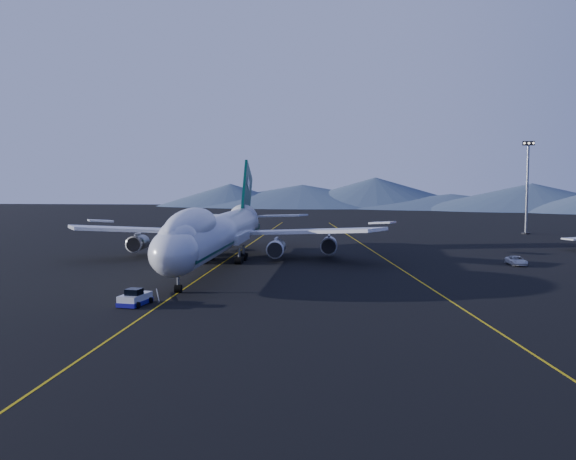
# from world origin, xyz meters

# --- Properties ---
(ground) EXTENTS (500.00, 500.00, 0.00)m
(ground) POSITION_xyz_m (0.00, 0.00, 0.00)
(ground) COLOR black
(ground) RESTS_ON ground
(taxiway_line_main) EXTENTS (0.25, 220.00, 0.01)m
(taxiway_line_main) POSITION_xyz_m (0.00, 0.00, 0.01)
(taxiway_line_main) COLOR gold
(taxiway_line_main) RESTS_ON ground
(taxiway_line_side) EXTENTS (28.08, 198.09, 0.01)m
(taxiway_line_side) POSITION_xyz_m (30.00, 10.00, 0.01)
(taxiway_line_side) COLOR gold
(taxiway_line_side) RESTS_ON ground
(boeing_747) EXTENTS (59.62, 72.43, 19.37)m
(boeing_747) POSITION_xyz_m (0.00, 0.03, 5.81)
(boeing_747) COLOR silver
(boeing_747) RESTS_ON ground
(pushback_tug) EXTENTS (3.46, 5.23, 2.12)m
(pushback_tug) POSITION_xyz_m (-3.00, -35.21, 0.67)
(pushback_tug) COLOR silver
(pushback_tug) RESTS_ON ground
(service_van) EXTENTS (3.08, 5.85, 1.57)m
(service_van) POSITION_xyz_m (52.28, 5.78, 0.78)
(service_van) COLOR silver
(service_van) RESTS_ON ground
(floodlight_mast) EXTENTS (3.12, 2.34, 25.27)m
(floodlight_mast) POSITION_xyz_m (71.12, 70.40, 12.81)
(floodlight_mast) COLOR black
(floodlight_mast) RESTS_ON ground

